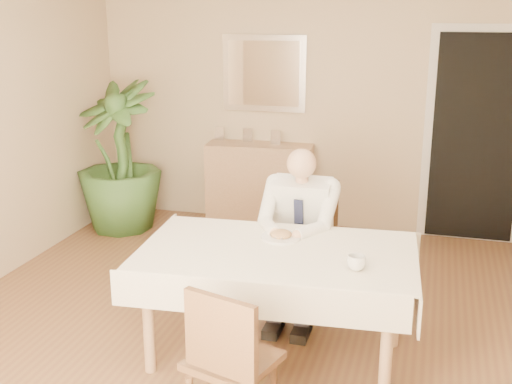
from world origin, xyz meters
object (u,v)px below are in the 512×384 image
(dining_table, at_px, (277,262))
(seated_man, at_px, (297,228))
(sideboard, at_px, (260,185))
(chair_far, at_px, (305,235))
(potted_palm, at_px, (119,157))
(chair_near, at_px, (228,357))
(coffee_mug, at_px, (356,263))

(dining_table, xyz_separation_m, seated_man, (-0.00, 0.59, 0.02))
(dining_table, xyz_separation_m, sideboard, (-0.81, 2.51, -0.24))
(chair_far, bearing_deg, potted_palm, 148.70)
(chair_near, xyz_separation_m, sideboard, (-0.77, 3.37, -0.06))
(seated_man, bearing_deg, potted_palm, 146.33)
(seated_man, distance_m, sideboard, 2.10)
(dining_table, xyz_separation_m, chair_far, (0.00, 0.89, -0.13))
(chair_far, bearing_deg, seated_man, -93.42)
(potted_palm, bearing_deg, chair_far, -27.89)
(dining_table, distance_m, seated_man, 0.59)
(seated_man, bearing_deg, dining_table, -90.00)
(coffee_mug, xyz_separation_m, sideboard, (-1.32, 2.69, -0.37))
(chair_near, bearing_deg, chair_far, 105.67)
(chair_near, relative_size, sideboard, 0.82)
(coffee_mug, bearing_deg, seated_man, 123.56)
(dining_table, bearing_deg, chair_near, -96.84)
(seated_man, bearing_deg, sideboard, 112.93)
(dining_table, bearing_deg, chair_far, 85.82)
(dining_table, relative_size, chair_near, 2.04)
(coffee_mug, relative_size, potted_palm, 0.07)
(seated_man, relative_size, sideboard, 1.16)
(dining_table, relative_size, chair_far, 1.89)
(chair_near, height_order, coffee_mug, chair_near)
(coffee_mug, bearing_deg, sideboard, 116.19)
(dining_table, xyz_separation_m, chair_near, (-0.04, -0.86, -0.18))
(chair_far, height_order, potted_palm, potted_palm)
(seated_man, bearing_deg, chair_far, 90.00)
(dining_table, height_order, coffee_mug, coffee_mug)
(dining_table, xyz_separation_m, potted_palm, (-2.14, 2.02, 0.08))
(chair_far, distance_m, potted_palm, 2.43)
(coffee_mug, relative_size, sideboard, 0.10)
(dining_table, relative_size, coffee_mug, 16.43)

